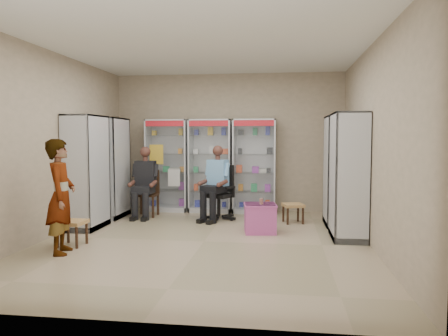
# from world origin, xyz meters

# --- Properties ---
(floor) EXTENTS (6.00, 6.00, 0.00)m
(floor) POSITION_xyz_m (0.00, 0.00, 0.00)
(floor) COLOR tan
(floor) RESTS_ON ground
(room_shell) EXTENTS (5.02, 6.02, 3.01)m
(room_shell) POSITION_xyz_m (0.00, 0.00, 1.97)
(room_shell) COLOR tan
(room_shell) RESTS_ON ground
(cabinet_back_left) EXTENTS (0.90, 0.50, 2.00)m
(cabinet_back_left) POSITION_xyz_m (-1.30, 2.73, 1.00)
(cabinet_back_left) COLOR #A1A3A8
(cabinet_back_left) RESTS_ON floor
(cabinet_back_mid) EXTENTS (0.90, 0.50, 2.00)m
(cabinet_back_mid) POSITION_xyz_m (-0.35, 2.73, 1.00)
(cabinet_back_mid) COLOR #ABADB2
(cabinet_back_mid) RESTS_ON floor
(cabinet_back_right) EXTENTS (0.90, 0.50, 2.00)m
(cabinet_back_right) POSITION_xyz_m (0.60, 2.73, 1.00)
(cabinet_back_right) COLOR silver
(cabinet_back_right) RESTS_ON floor
(cabinet_right_far) EXTENTS (0.90, 0.50, 2.00)m
(cabinet_right_far) POSITION_xyz_m (2.23, 1.60, 1.00)
(cabinet_right_far) COLOR #A7A9AE
(cabinet_right_far) RESTS_ON floor
(cabinet_right_near) EXTENTS (0.90, 0.50, 2.00)m
(cabinet_right_near) POSITION_xyz_m (2.23, 0.50, 1.00)
(cabinet_right_near) COLOR #A0A1A6
(cabinet_right_near) RESTS_ON floor
(cabinet_left_far) EXTENTS (0.90, 0.50, 2.00)m
(cabinet_left_far) POSITION_xyz_m (-2.23, 1.80, 1.00)
(cabinet_left_far) COLOR #AFB0B6
(cabinet_left_far) RESTS_ON floor
(cabinet_left_near) EXTENTS (0.90, 0.50, 2.00)m
(cabinet_left_near) POSITION_xyz_m (-2.23, 0.70, 1.00)
(cabinet_left_near) COLOR silver
(cabinet_left_near) RESTS_ON floor
(wooden_chair) EXTENTS (0.42, 0.42, 0.94)m
(wooden_chair) POSITION_xyz_m (-1.55, 2.00, 0.47)
(wooden_chair) COLOR black
(wooden_chair) RESTS_ON floor
(seated_customer) EXTENTS (0.44, 0.60, 1.34)m
(seated_customer) POSITION_xyz_m (-1.55, 1.95, 0.67)
(seated_customer) COLOR black
(seated_customer) RESTS_ON floor
(office_chair) EXTENTS (0.77, 0.77, 1.07)m
(office_chair) POSITION_xyz_m (-0.04, 1.86, 0.54)
(office_chair) COLOR black
(office_chair) RESTS_ON floor
(seated_shopkeeper) EXTENTS (0.66, 0.75, 1.36)m
(seated_shopkeeper) POSITION_xyz_m (-0.04, 1.81, 0.68)
(seated_shopkeeper) COLOR #6C94D6
(seated_shopkeeper) RESTS_ON floor
(pink_trunk) EXTENTS (0.57, 0.56, 0.49)m
(pink_trunk) POSITION_xyz_m (0.83, 0.76, 0.25)
(pink_trunk) COLOR #B24786
(pink_trunk) RESTS_ON floor
(tea_glass) EXTENTS (0.07, 0.07, 0.11)m
(tea_glass) POSITION_xyz_m (0.85, 0.70, 0.55)
(tea_glass) COLOR #521F07
(tea_glass) RESTS_ON pink_trunk
(woven_stool_a) EXTENTS (0.45, 0.45, 0.36)m
(woven_stool_a) POSITION_xyz_m (1.40, 1.67, 0.18)
(woven_stool_a) COLOR #A28744
(woven_stool_a) RESTS_ON floor
(woven_stool_b) EXTENTS (0.39, 0.39, 0.38)m
(woven_stool_b) POSITION_xyz_m (-1.90, -0.52, 0.19)
(woven_stool_b) COLOR #9E8742
(woven_stool_b) RESTS_ON floor
(standing_man) EXTENTS (0.52, 0.66, 1.59)m
(standing_man) POSITION_xyz_m (-1.84, -0.94, 0.80)
(standing_man) COLOR gray
(standing_man) RESTS_ON floor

